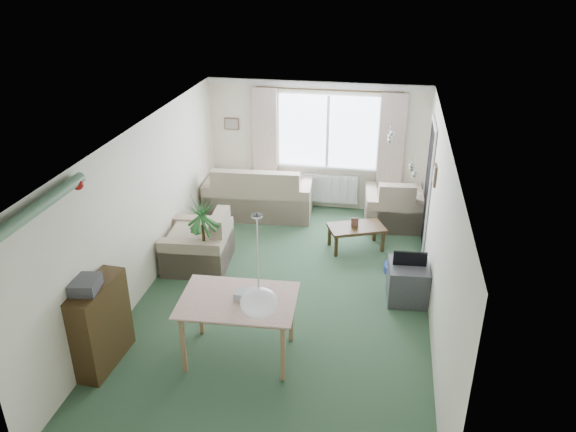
% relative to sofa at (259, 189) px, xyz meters
% --- Properties ---
extents(ground, '(6.50, 6.50, 0.00)m').
position_rel_sofa_xyz_m(ground, '(0.99, -2.75, -0.49)').
color(ground, '#2C4A31').
extents(window, '(1.80, 0.03, 1.30)m').
position_rel_sofa_xyz_m(window, '(1.19, 0.48, 1.01)').
color(window, white).
extents(curtain_rod, '(2.60, 0.03, 0.03)m').
position_rel_sofa_xyz_m(curtain_rod, '(1.19, 0.40, 1.78)').
color(curtain_rod, black).
extents(curtain_left, '(0.45, 0.08, 2.00)m').
position_rel_sofa_xyz_m(curtain_left, '(0.04, 0.38, 0.78)').
color(curtain_left, beige).
extents(curtain_right, '(0.45, 0.08, 2.00)m').
position_rel_sofa_xyz_m(curtain_right, '(2.34, 0.38, 0.78)').
color(curtain_right, beige).
extents(radiator, '(1.20, 0.10, 0.55)m').
position_rel_sofa_xyz_m(radiator, '(1.19, 0.44, -0.09)').
color(radiator, white).
extents(doorway, '(0.03, 0.95, 2.00)m').
position_rel_sofa_xyz_m(doorway, '(2.98, -0.55, 0.51)').
color(doorway, black).
extents(pendant_lamp, '(0.36, 0.36, 0.36)m').
position_rel_sofa_xyz_m(pendant_lamp, '(1.19, -5.05, 0.99)').
color(pendant_lamp, white).
extents(tinsel_garland, '(1.60, 1.60, 0.12)m').
position_rel_sofa_xyz_m(tinsel_garland, '(-0.93, -5.05, 1.79)').
color(tinsel_garland, '#196626').
extents(bauble_cluster_a, '(0.20, 0.20, 0.20)m').
position_rel_sofa_xyz_m(bauble_cluster_a, '(2.29, -1.85, 1.73)').
color(bauble_cluster_a, silver).
extents(bauble_cluster_b, '(0.20, 0.20, 0.20)m').
position_rel_sofa_xyz_m(bauble_cluster_b, '(2.59, -3.05, 1.73)').
color(bauble_cluster_b, silver).
extents(wall_picture_back, '(0.28, 0.03, 0.22)m').
position_rel_sofa_xyz_m(wall_picture_back, '(-0.61, 0.48, 1.06)').
color(wall_picture_back, brown).
extents(wall_picture_right, '(0.03, 0.24, 0.30)m').
position_rel_sofa_xyz_m(wall_picture_right, '(2.97, -1.55, 1.06)').
color(wall_picture_right, brown).
extents(sofa, '(2.01, 1.16, 0.97)m').
position_rel_sofa_xyz_m(sofa, '(0.00, 0.00, 0.00)').
color(sofa, beige).
rests_on(sofa, ground).
extents(armchair_corner, '(1.08, 1.03, 0.90)m').
position_rel_sofa_xyz_m(armchair_corner, '(2.47, -0.02, -0.04)').
color(armchair_corner, beige).
rests_on(armchair_corner, ground).
extents(armchair_left, '(1.02, 1.07, 0.89)m').
position_rel_sofa_xyz_m(armchair_left, '(-0.51, -2.04, -0.04)').
color(armchair_left, beige).
rests_on(armchair_left, ground).
extents(coffee_table, '(1.01, 0.79, 0.40)m').
position_rel_sofa_xyz_m(coffee_table, '(1.88, -1.08, -0.29)').
color(coffee_table, black).
rests_on(coffee_table, ground).
extents(photo_frame, '(0.12, 0.05, 0.16)m').
position_rel_sofa_xyz_m(photo_frame, '(1.84, -1.10, -0.01)').
color(photo_frame, brown).
rests_on(photo_frame, coffee_table).
extents(bookshelf, '(0.34, 0.89, 1.07)m').
position_rel_sofa_xyz_m(bookshelf, '(-0.85, -4.47, 0.05)').
color(bookshelf, black).
rests_on(bookshelf, ground).
extents(hifi_box, '(0.33, 0.39, 0.14)m').
position_rel_sofa_xyz_m(hifi_box, '(-0.89, -4.58, 0.66)').
color(hifi_box, '#3C3C41').
rests_on(hifi_box, bookshelf).
extents(houseplant, '(0.64, 0.64, 1.26)m').
position_rel_sofa_xyz_m(houseplant, '(-0.28, -2.38, 0.15)').
color(houseplant, '#1D5721').
rests_on(houseplant, ground).
extents(dining_table, '(1.29, 0.90, 0.78)m').
position_rel_sofa_xyz_m(dining_table, '(0.69, -4.06, -0.09)').
color(dining_table, tan).
rests_on(dining_table, ground).
extents(gift_box, '(0.27, 0.21, 0.12)m').
position_rel_sofa_xyz_m(gift_box, '(0.79, -4.04, 0.36)').
color(gift_box, silver).
rests_on(gift_box, dining_table).
extents(tv_cube, '(0.59, 0.64, 0.55)m').
position_rel_sofa_xyz_m(tv_cube, '(2.69, -2.45, -0.21)').
color(tv_cube, '#3C3C41').
rests_on(tv_cube, ground).
extents(pet_bed, '(0.62, 0.62, 0.11)m').
position_rel_sofa_xyz_m(pet_bed, '(2.64, -1.72, -0.43)').
color(pet_bed, navy).
rests_on(pet_bed, ground).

